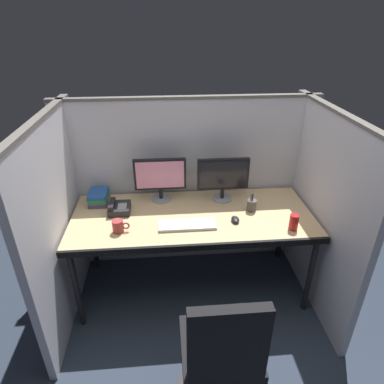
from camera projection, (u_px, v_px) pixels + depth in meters
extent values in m
plane|color=#2D3847|center=(196.00, 311.00, 2.73)|extent=(8.00, 8.00, 0.00)
cube|color=silver|center=(188.00, 186.00, 3.02)|extent=(2.20, 0.05, 1.55)
cube|color=#605B56|center=(188.00, 97.00, 2.65)|extent=(2.21, 0.06, 0.02)
cube|color=silver|center=(60.00, 224.00, 2.47)|extent=(0.05, 1.40, 1.55)
cube|color=#605B56|center=(36.00, 120.00, 2.10)|extent=(0.06, 1.41, 0.02)
cube|color=silver|center=(320.00, 212.00, 2.62)|extent=(0.05, 1.40, 1.55)
cube|color=#605B56|center=(341.00, 112.00, 2.25)|extent=(0.06, 1.41, 0.02)
cube|color=tan|center=(193.00, 217.00, 2.66)|extent=(1.90, 0.80, 0.04)
cube|color=black|center=(197.00, 247.00, 2.32)|extent=(1.90, 0.02, 0.05)
cylinder|color=black|center=(77.00, 290.00, 2.47)|extent=(0.04, 0.04, 0.70)
cylinder|color=black|center=(310.00, 275.00, 2.60)|extent=(0.04, 0.04, 0.70)
cylinder|color=black|center=(93.00, 236.00, 3.06)|extent=(0.04, 0.04, 0.70)
cylinder|color=black|center=(282.00, 226.00, 3.20)|extent=(0.04, 0.04, 0.70)
cylinder|color=black|center=(218.00, 375.00, 2.03)|extent=(0.04, 0.04, 0.43)
cube|color=black|center=(220.00, 348.00, 1.91)|extent=(0.44, 0.44, 0.07)
cube|color=black|center=(228.00, 345.00, 1.62)|extent=(0.40, 0.06, 0.48)
cylinder|color=gray|center=(161.00, 199.00, 2.87)|extent=(0.17, 0.17, 0.01)
cylinder|color=black|center=(161.00, 193.00, 2.85)|extent=(0.03, 0.03, 0.09)
cube|color=black|center=(160.00, 174.00, 2.76)|extent=(0.43, 0.03, 0.27)
cube|color=pink|center=(160.00, 175.00, 2.74)|extent=(0.39, 0.01, 0.23)
cylinder|color=gray|center=(222.00, 198.00, 2.88)|extent=(0.17, 0.17, 0.01)
cylinder|color=black|center=(222.00, 193.00, 2.85)|extent=(0.03, 0.03, 0.09)
cube|color=black|center=(223.00, 174.00, 2.77)|extent=(0.43, 0.03, 0.27)
cube|color=black|center=(223.00, 175.00, 2.75)|extent=(0.39, 0.01, 0.23)
cube|color=silver|center=(187.00, 225.00, 2.51)|extent=(0.43, 0.15, 0.02)
ellipsoid|color=black|center=(235.00, 220.00, 2.56)|extent=(0.06, 0.10, 0.03)
cylinder|color=#59595B|center=(235.00, 217.00, 2.57)|extent=(0.01, 0.01, 0.01)
cylinder|color=#993333|center=(118.00, 226.00, 2.43)|extent=(0.08, 0.08, 0.09)
torus|color=#993333|center=(126.00, 226.00, 2.43)|extent=(0.06, 0.01, 0.06)
cube|color=#4C3366|center=(99.00, 201.00, 2.81)|extent=(0.15, 0.21, 0.04)
cube|color=#26723F|center=(99.00, 197.00, 2.80)|extent=(0.15, 0.21, 0.04)
cube|color=#1E478C|center=(98.00, 193.00, 2.78)|extent=(0.15, 0.21, 0.03)
cylinder|color=red|center=(294.00, 222.00, 2.45)|extent=(0.07, 0.07, 0.12)
cylinder|color=#4C4742|center=(252.00, 205.00, 2.69)|extent=(0.08, 0.08, 0.09)
cylinder|color=red|center=(250.00, 201.00, 2.68)|extent=(0.01, 0.01, 0.14)
cylinder|color=#263FB2|center=(252.00, 202.00, 2.68)|extent=(0.01, 0.01, 0.14)
cylinder|color=black|center=(252.00, 202.00, 2.67)|extent=(0.01, 0.01, 0.15)
cube|color=black|center=(119.00, 209.00, 2.68)|extent=(0.17, 0.19, 0.06)
cube|color=black|center=(112.00, 204.00, 2.66)|extent=(0.04, 0.17, 0.03)
cube|color=gray|center=(122.00, 206.00, 2.66)|extent=(0.07, 0.09, 0.00)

